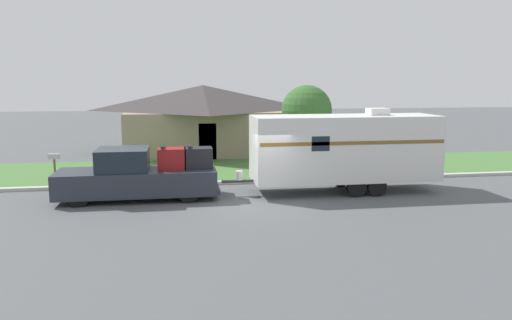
{
  "coord_description": "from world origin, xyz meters",
  "views": [
    {
      "loc": [
        -3.02,
        -17.63,
        4.49
      ],
      "look_at": [
        0.1,
        1.49,
        1.4
      ],
      "focal_mm": 35.0,
      "sensor_mm": 36.0,
      "label": 1
    }
  ],
  "objects": [
    {
      "name": "mailbox",
      "position": [
        -8.22,
        4.78,
        1.04
      ],
      "size": [
        0.48,
        0.2,
        1.36
      ],
      "color": "brown",
      "rests_on": "ground_plane"
    },
    {
      "name": "house_across_street",
      "position": [
        -1.21,
        14.54,
        2.18
      ],
      "size": [
        10.21,
        8.58,
        4.21
      ],
      "color": "gray",
      "rests_on": "ground_plane"
    },
    {
      "name": "lawn_strip",
      "position": [
        0.0,
        7.4,
        0.01
      ],
      "size": [
        80.0,
        7.0,
        0.03
      ],
      "color": "#477538",
      "rests_on": "ground_plane"
    },
    {
      "name": "tree_in_yard",
      "position": [
        3.75,
        7.58,
        2.95
      ],
      "size": [
        2.62,
        2.62,
        4.27
      ],
      "color": "brown",
      "rests_on": "ground_plane"
    },
    {
      "name": "pickup_truck",
      "position": [
        -4.41,
        1.49,
        0.9
      ],
      "size": [
        6.07,
        2.04,
        2.06
      ],
      "color": "black",
      "rests_on": "ground_plane"
    },
    {
      "name": "curb_strip",
      "position": [
        0.0,
        3.75,
        0.07
      ],
      "size": [
        80.0,
        0.3,
        0.14
      ],
      "color": "beige",
      "rests_on": "ground_plane"
    },
    {
      "name": "travel_trailer",
      "position": [
        3.73,
        1.49,
        1.8
      ],
      "size": [
        8.73,
        2.27,
        3.39
      ],
      "color": "black",
      "rests_on": "ground_plane"
    },
    {
      "name": "ground_plane",
      "position": [
        0.0,
        0.0,
        0.0
      ],
      "size": [
        120.0,
        120.0,
        0.0
      ],
      "primitive_type": "plane",
      "color": "#515456"
    }
  ]
}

